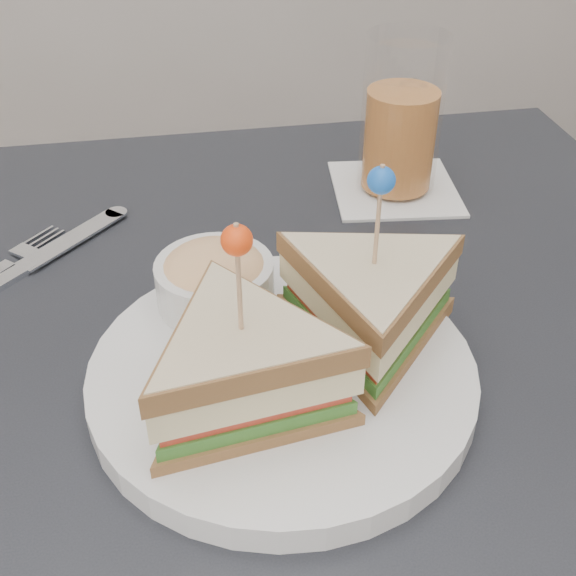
# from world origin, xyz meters

# --- Properties ---
(table) EXTENTS (0.80, 0.80, 0.75)m
(table) POSITION_xyz_m (0.00, 0.00, 0.67)
(table) COLOR black
(table) RESTS_ON ground
(plate_meal) EXTENTS (0.35, 0.35, 0.16)m
(plate_meal) POSITION_xyz_m (0.01, -0.04, 0.79)
(plate_meal) COLOR silver
(plate_meal) RESTS_ON table
(cutlery_knife) EXTENTS (0.16, 0.16, 0.01)m
(cutlery_knife) POSITION_xyz_m (-0.19, 0.15, 0.75)
(cutlery_knife) COLOR silver
(cutlery_knife) RESTS_ON table
(drink_set) EXTENTS (0.14, 0.14, 0.16)m
(drink_set) POSITION_xyz_m (0.16, 0.22, 0.82)
(drink_set) COLOR white
(drink_set) RESTS_ON table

